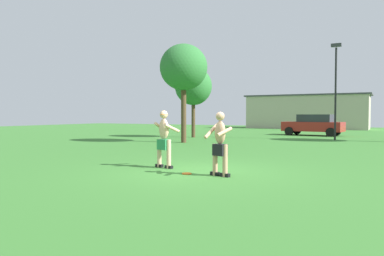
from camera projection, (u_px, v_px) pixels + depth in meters
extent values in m
plane|color=#38752D|center=(199.00, 172.00, 10.17)|extent=(80.00, 80.00, 0.00)
cube|color=black|center=(159.00, 166.00, 11.07)|extent=(0.28, 0.17, 0.09)
cylinder|color=#E0AD89|center=(159.00, 153.00, 11.05)|extent=(0.13, 0.13, 0.85)
cube|color=black|center=(169.00, 167.00, 10.78)|extent=(0.28, 0.17, 0.09)
cylinder|color=#E0AD89|center=(169.00, 154.00, 10.77)|extent=(0.13, 0.13, 0.85)
cube|color=#28844C|center=(164.00, 144.00, 10.90)|extent=(0.42, 0.33, 0.31)
ellipsoid|color=#E0AD89|center=(164.00, 129.00, 10.88)|extent=(0.40, 0.30, 0.62)
cylinder|color=#E0AD89|center=(161.00, 128.00, 11.12)|extent=(0.18, 0.56, 0.36)
cylinder|color=#E0AD89|center=(172.00, 128.00, 10.79)|extent=(0.24, 0.58, 0.29)
sphere|color=#E0AD89|center=(164.00, 115.00, 10.87)|extent=(0.24, 0.24, 0.24)
cone|color=orange|center=(164.00, 112.00, 10.86)|extent=(0.30, 0.30, 0.13)
cube|color=black|center=(225.00, 175.00, 9.36)|extent=(0.28, 0.17, 0.09)
cylinder|color=tan|center=(225.00, 161.00, 9.35)|extent=(0.13, 0.13, 0.83)
cube|color=black|center=(215.00, 174.00, 9.58)|extent=(0.28, 0.17, 0.09)
cylinder|color=tan|center=(215.00, 160.00, 9.57)|extent=(0.13, 0.13, 0.83)
cube|color=black|center=(220.00, 150.00, 9.45)|extent=(0.38, 0.32, 0.30)
ellipsoid|color=tan|center=(220.00, 133.00, 9.43)|extent=(0.36, 0.29, 0.60)
cylinder|color=tan|center=(224.00, 132.00, 9.21)|extent=(0.24, 0.58, 0.24)
cylinder|color=tan|center=(211.00, 131.00, 9.50)|extent=(0.22, 0.53, 0.39)
sphere|color=tan|center=(220.00, 116.00, 9.41)|extent=(0.23, 0.23, 0.23)
cylinder|color=orange|center=(187.00, 174.00, 9.79)|extent=(0.26, 0.26, 0.03)
cube|color=maroon|center=(313.00, 127.00, 27.51)|extent=(4.47, 2.26, 0.70)
cube|color=#282D33|center=(316.00, 118.00, 27.37)|extent=(2.57, 1.84, 0.56)
cylinder|color=black|center=(289.00, 131.00, 27.63)|extent=(0.66, 0.29, 0.64)
cylinder|color=black|center=(297.00, 130.00, 29.11)|extent=(0.66, 0.29, 0.64)
cylinder|color=black|center=(331.00, 132.00, 25.93)|extent=(0.66, 0.29, 0.64)
cylinder|color=black|center=(337.00, 131.00, 27.42)|extent=(0.66, 0.29, 0.64)
cylinder|color=black|center=(336.00, 94.00, 22.55)|extent=(0.12, 0.12, 5.68)
cube|color=#333338|center=(336.00, 45.00, 22.43)|extent=(0.60, 0.24, 0.20)
cube|color=#B2A893|center=(307.00, 112.00, 40.94)|extent=(12.67, 4.57, 3.58)
cube|color=#3F3F44|center=(307.00, 96.00, 40.87)|extent=(13.17, 4.75, 0.16)
cylinder|color=#4C3823|center=(193.00, 118.00, 25.22)|extent=(0.26, 0.26, 2.61)
ellipsoid|color=#2D7033|center=(193.00, 86.00, 25.13)|extent=(2.54, 2.54, 2.61)
cylinder|color=#4C3823|center=(184.00, 113.00, 20.56)|extent=(0.29, 0.29, 3.31)
ellipsoid|color=#2D7033|center=(184.00, 67.00, 20.47)|extent=(2.66, 2.66, 2.59)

